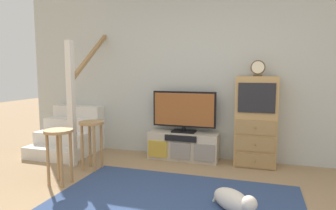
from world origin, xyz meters
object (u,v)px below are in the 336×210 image
desk_clock (258,68)px  dog (234,201)px  media_console (183,146)px  side_cabinet (256,122)px  bar_stool_far (92,134)px  television (184,111)px  bar_stool_near (59,143)px

desk_clock → dog: bearing=-96.1°
media_console → side_cabinet: bearing=0.6°
bar_stool_far → media_console: bearing=38.2°
television → bar_stool_near: (-1.17, -1.47, -0.26)m
desk_clock → bar_stool_far: (-2.16, -0.85, -0.90)m
bar_stool_far → dog: bearing=-18.9°
media_console → desk_clock: (1.07, -0.00, 1.20)m
desk_clock → bar_stool_near: (-2.24, -1.44, -0.90)m
media_console → television: 0.55m
television → dog: (0.91, -1.57, -0.65)m
media_console → desk_clock: 1.61m
dog → bar_stool_far: bearing=161.1°
media_console → bar_stool_near: size_ratio=1.60×
media_console → side_cabinet: side_cabinet is taller
television → desk_clock: (1.07, -0.03, 0.65)m
side_cabinet → desk_clock: (0.00, -0.01, 0.76)m
desk_clock → bar_stool_far: desk_clock is taller
media_console → desk_clock: bearing=-0.2°
bar_stool_near → bar_stool_far: (0.08, 0.59, 0.00)m
television → bar_stool_far: bearing=-141.0°
dog → desk_clock: bearing=83.9°
side_cabinet → bar_stool_far: (-2.16, -0.87, -0.14)m
bar_stool_near → desk_clock: bearing=32.7°
desk_clock → bar_stool_far: bearing=-158.5°
side_cabinet → dog: 1.65m
bar_stool_near → dog: (2.08, -0.10, -0.39)m
media_console → bar_stool_near: bar_stool_near is taller
side_cabinet → bar_stool_near: size_ratio=1.92×
television → bar_stool_far: television is taller
desk_clock → side_cabinet: bearing=100.9°
media_console → bar_stool_near: (-1.17, -1.45, 0.29)m
media_console → television: size_ratio=1.09×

